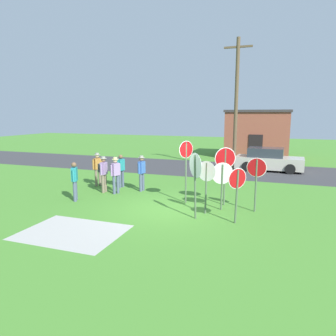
{
  "coord_description": "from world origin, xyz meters",
  "views": [
    {
      "loc": [
        3.98,
        -11.09,
        3.7
      ],
      "look_at": [
        -0.63,
        1.92,
        1.3
      ],
      "focal_mm": 33.06,
      "sensor_mm": 36.0,
      "label": 1
    }
  ],
  "objects_px": {
    "parked_car_on_street": "(268,160)",
    "stop_sign_leaning_left": "(186,161)",
    "person_in_dark_shirt": "(142,171)",
    "person_in_teal": "(115,173)",
    "stop_sign_far_back": "(256,175)",
    "stop_sign_rear_left": "(225,165)",
    "person_near_signs": "(121,169)",
    "person_on_left": "(98,167)",
    "stop_sign_leaning_right": "(222,178)",
    "person_holding_notes": "(75,179)",
    "person_with_sunhat": "(103,172)",
    "stop_sign_tallest": "(206,178)",
    "stop_sign_low_front": "(195,174)",
    "utility_pole": "(236,103)",
    "stop_sign_rear_right": "(237,186)"
  },
  "relations": [
    {
      "from": "stop_sign_low_front",
      "to": "person_holding_notes",
      "type": "relative_size",
      "value": 1.41
    },
    {
      "from": "parked_car_on_street",
      "to": "person_with_sunhat",
      "type": "distance_m",
      "value": 11.42
    },
    {
      "from": "stop_sign_leaning_left",
      "to": "person_with_sunhat",
      "type": "height_order",
      "value": "stop_sign_leaning_left"
    },
    {
      "from": "stop_sign_leaning_left",
      "to": "stop_sign_low_front",
      "type": "relative_size",
      "value": 1.1
    },
    {
      "from": "stop_sign_far_back",
      "to": "person_near_signs",
      "type": "bearing_deg",
      "value": 164.49
    },
    {
      "from": "stop_sign_far_back",
      "to": "stop_sign_low_front",
      "type": "distance_m",
      "value": 2.53
    },
    {
      "from": "stop_sign_low_front",
      "to": "person_in_dark_shirt",
      "type": "xyz_separation_m",
      "value": [
        -3.48,
        3.11,
        -0.67
      ]
    },
    {
      "from": "person_near_signs",
      "to": "stop_sign_leaning_right",
      "type": "bearing_deg",
      "value": -20.78
    },
    {
      "from": "parked_car_on_street",
      "to": "stop_sign_leaning_left",
      "type": "bearing_deg",
      "value": -108.19
    },
    {
      "from": "utility_pole",
      "to": "stop_sign_rear_right",
      "type": "bearing_deg",
      "value": -82.01
    },
    {
      "from": "person_holding_notes",
      "to": "utility_pole",
      "type": "bearing_deg",
      "value": 61.8
    },
    {
      "from": "person_on_left",
      "to": "person_with_sunhat",
      "type": "bearing_deg",
      "value": -47.64
    },
    {
      "from": "parked_car_on_street",
      "to": "person_in_dark_shirt",
      "type": "distance_m",
      "value": 9.76
    },
    {
      "from": "parked_car_on_street",
      "to": "stop_sign_low_front",
      "type": "xyz_separation_m",
      "value": [
        -2.15,
        -11.08,
        0.97
      ]
    },
    {
      "from": "stop_sign_low_front",
      "to": "person_in_teal",
      "type": "bearing_deg",
      "value": 153.34
    },
    {
      "from": "stop_sign_tallest",
      "to": "stop_sign_leaning_right",
      "type": "xyz_separation_m",
      "value": [
        0.49,
        0.63,
        -0.08
      ]
    },
    {
      "from": "parked_car_on_street",
      "to": "person_with_sunhat",
      "type": "height_order",
      "value": "person_with_sunhat"
    },
    {
      "from": "stop_sign_far_back",
      "to": "stop_sign_rear_left",
      "type": "height_order",
      "value": "stop_sign_rear_left"
    },
    {
      "from": "stop_sign_far_back",
      "to": "person_in_dark_shirt",
      "type": "height_order",
      "value": "stop_sign_far_back"
    },
    {
      "from": "stop_sign_low_front",
      "to": "person_in_dark_shirt",
      "type": "relative_size",
      "value": 1.37
    },
    {
      "from": "person_with_sunhat",
      "to": "person_holding_notes",
      "type": "xyz_separation_m",
      "value": [
        -0.39,
        -1.7,
        -0.06
      ]
    },
    {
      "from": "parked_car_on_street",
      "to": "stop_sign_far_back",
      "type": "bearing_deg",
      "value": -91.05
    },
    {
      "from": "stop_sign_rear_left",
      "to": "person_holding_notes",
      "type": "height_order",
      "value": "stop_sign_rear_left"
    },
    {
      "from": "utility_pole",
      "to": "person_with_sunhat",
      "type": "height_order",
      "value": "utility_pole"
    },
    {
      "from": "stop_sign_tallest",
      "to": "stop_sign_rear_left",
      "type": "relative_size",
      "value": 0.84
    },
    {
      "from": "stop_sign_leaning_left",
      "to": "person_with_sunhat",
      "type": "xyz_separation_m",
      "value": [
        -4.2,
        0.38,
        -0.77
      ]
    },
    {
      "from": "stop_sign_leaning_left",
      "to": "person_in_teal",
      "type": "distance_m",
      "value": 3.65
    },
    {
      "from": "stop_sign_low_front",
      "to": "person_in_teal",
      "type": "height_order",
      "value": "stop_sign_low_front"
    },
    {
      "from": "person_with_sunhat",
      "to": "utility_pole",
      "type": "bearing_deg",
      "value": 59.1
    },
    {
      "from": "person_in_dark_shirt",
      "to": "person_in_teal",
      "type": "bearing_deg",
      "value": -136.73
    },
    {
      "from": "stop_sign_leaning_right",
      "to": "person_in_teal",
      "type": "distance_m",
      "value": 5.22
    },
    {
      "from": "stop_sign_tallest",
      "to": "person_holding_notes",
      "type": "bearing_deg",
      "value": -178.1
    },
    {
      "from": "stop_sign_tallest",
      "to": "stop_sign_low_front",
      "type": "distance_m",
      "value": 0.82
    },
    {
      "from": "utility_pole",
      "to": "person_on_left",
      "type": "height_order",
      "value": "utility_pole"
    },
    {
      "from": "stop_sign_tallest",
      "to": "person_near_signs",
      "type": "xyz_separation_m",
      "value": [
        -5.01,
        2.71,
        -0.41
      ]
    },
    {
      "from": "stop_sign_leaning_right",
      "to": "person_on_left",
      "type": "relative_size",
      "value": 1.09
    },
    {
      "from": "stop_sign_low_front",
      "to": "person_on_left",
      "type": "height_order",
      "value": "stop_sign_low_front"
    },
    {
      "from": "parked_car_on_street",
      "to": "stop_sign_low_front",
      "type": "height_order",
      "value": "stop_sign_low_front"
    },
    {
      "from": "stop_sign_leaning_right",
      "to": "person_near_signs",
      "type": "relative_size",
      "value": 1.12
    },
    {
      "from": "stop_sign_rear_right",
      "to": "person_on_left",
      "type": "relative_size",
      "value": 1.12
    },
    {
      "from": "stop_sign_far_back",
      "to": "stop_sign_leaning_left",
      "type": "distance_m",
      "value": 2.89
    },
    {
      "from": "stop_sign_leaning_right",
      "to": "person_near_signs",
      "type": "bearing_deg",
      "value": 159.22
    },
    {
      "from": "person_on_left",
      "to": "person_near_signs",
      "type": "bearing_deg",
      "value": 3.75
    },
    {
      "from": "person_in_teal",
      "to": "person_in_dark_shirt",
      "type": "distance_m",
      "value": 1.3
    },
    {
      "from": "person_in_teal",
      "to": "person_holding_notes",
      "type": "xyz_separation_m",
      "value": [
        -1.04,
        -1.68,
        -0.06
      ]
    },
    {
      "from": "stop_sign_rear_right",
      "to": "person_on_left",
      "type": "bearing_deg",
      "value": 155.92
    },
    {
      "from": "stop_sign_far_back",
      "to": "person_in_dark_shirt",
      "type": "relative_size",
      "value": 1.21
    },
    {
      "from": "parked_car_on_street",
      "to": "stop_sign_rear_left",
      "type": "bearing_deg",
      "value": -99.1
    },
    {
      "from": "stop_sign_leaning_right",
      "to": "person_holding_notes",
      "type": "relative_size",
      "value": 1.12
    },
    {
      "from": "person_near_signs",
      "to": "person_in_dark_shirt",
      "type": "height_order",
      "value": "person_in_dark_shirt"
    }
  ]
}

